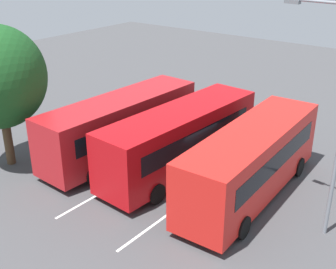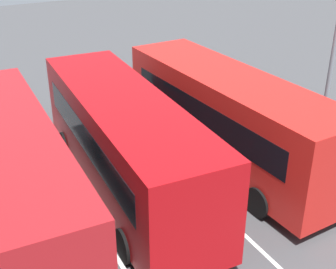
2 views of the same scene
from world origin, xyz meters
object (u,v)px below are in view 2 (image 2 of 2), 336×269
(bus_far_left, at_px, (228,116))
(pedestrian, at_px, (57,91))
(bus_center_right, at_px, (10,178))
(street_lamp, at_px, (334,13))
(bus_center_left, at_px, (124,141))

(bus_far_left, height_order, pedestrian, bus_far_left)
(bus_center_right, bearing_deg, pedestrian, -21.91)
(pedestrian, bearing_deg, bus_far_left, -11.98)
(street_lamp, bearing_deg, bus_center_right, 4.22)
(bus_far_left, height_order, street_lamp, street_lamp)
(bus_far_left, xyz_separation_m, street_lamp, (-0.77, -3.45, 3.27))
(bus_far_left, relative_size, pedestrian, 5.77)
(pedestrian, bearing_deg, bus_center_right, -65.25)
(bus_center_left, distance_m, bus_center_right, 3.52)
(pedestrian, bearing_deg, bus_center_left, -40.41)
(street_lamp, bearing_deg, pedestrian, -41.08)
(bus_far_left, relative_size, bus_center_right, 1.00)
(bus_center_right, height_order, street_lamp, street_lamp)
(bus_far_left, height_order, bus_center_right, same)
(street_lamp, bearing_deg, bus_center_left, -0.29)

